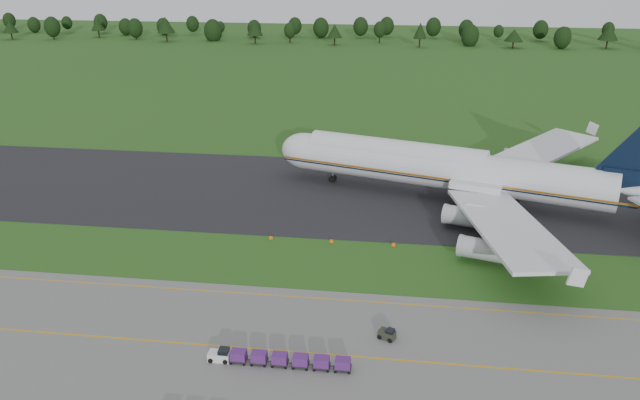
# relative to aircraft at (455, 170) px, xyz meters

# --- Properties ---
(ground) EXTENTS (600.00, 600.00, 0.00)m
(ground) POSITION_rel_aircraft_xyz_m (-20.98, -27.56, -5.88)
(ground) COLOR #234F17
(ground) RESTS_ON ground
(taxiway) EXTENTS (300.00, 40.00, 0.08)m
(taxiway) POSITION_rel_aircraft_xyz_m (-20.98, 0.44, -5.84)
(taxiway) COLOR black
(taxiway) RESTS_ON ground
(apron_markings) EXTENTS (300.00, 30.20, 0.01)m
(apron_markings) POSITION_rel_aircraft_xyz_m (-20.98, -54.54, -5.82)
(apron_markings) COLOR #D3950C
(apron_markings) RESTS_ON apron
(tree_line) EXTENTS (525.24, 21.28, 11.76)m
(tree_line) POSITION_rel_aircraft_xyz_m (-37.83, 191.51, 0.19)
(tree_line) COLOR black
(tree_line) RESTS_ON ground
(aircraft) EXTENTS (73.48, 68.77, 20.61)m
(aircraft) POSITION_rel_aircraft_xyz_m (0.00, 0.00, 0.00)
(aircraft) COLOR silver
(aircraft) RESTS_ON ground
(baggage_train) EXTENTS (16.11, 1.46, 1.40)m
(baggage_train) POSITION_rel_aircraft_xyz_m (-22.71, -52.11, -5.06)
(baggage_train) COLOR silver
(baggage_train) RESTS_ON apron
(utility_cart) EXTENTS (2.25, 1.86, 1.07)m
(utility_cart) POSITION_rel_aircraft_xyz_m (-10.74, -45.54, -5.30)
(utility_cart) COLOR #262D1F
(utility_cart) RESTS_ON apron
(edge_markers) EXTENTS (29.57, 0.30, 0.60)m
(edge_markers) POSITION_rel_aircraft_xyz_m (-15.28, -20.79, -5.61)
(edge_markers) COLOR orange
(edge_markers) RESTS_ON ground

